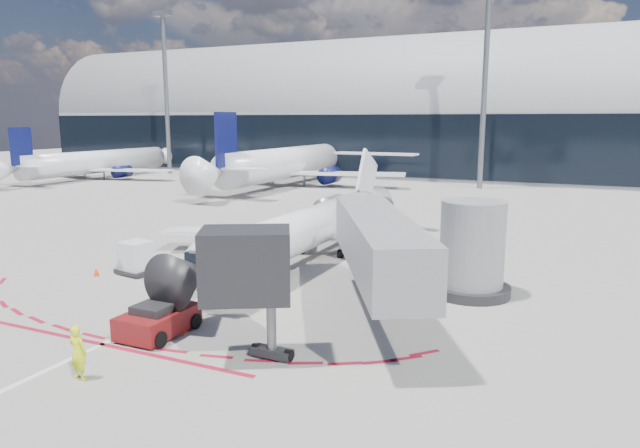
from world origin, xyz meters
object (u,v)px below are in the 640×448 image
at_px(regional_jet, 313,226).
at_px(ramp_worker, 78,352).
at_px(uld_container, 136,258).
at_px(pushback_tug, 158,320).

xyz_separation_m(regional_jet, ramp_worker, (-0.11, -18.50, -1.24)).
height_order(ramp_worker, uld_container, ramp_worker).
bearing_deg(regional_jet, pushback_tug, -91.74).
xyz_separation_m(regional_jet, uld_container, (-7.86, -7.13, -1.27)).
bearing_deg(regional_jet, uld_container, -137.79).
height_order(pushback_tug, uld_container, uld_container).
xyz_separation_m(pushback_tug, uld_container, (-7.43, 6.97, 0.34)).
height_order(pushback_tug, ramp_worker, ramp_worker).
relative_size(regional_jet, uld_container, 11.67).
bearing_deg(regional_jet, ramp_worker, -90.33).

